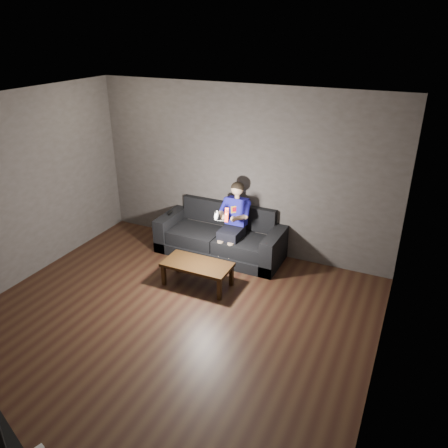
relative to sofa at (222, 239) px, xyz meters
The scene contains 10 objects.
floor 2.20m from the sofa, 85.16° to the right, with size 5.00×5.00×0.00m, color black.
back_wall 1.15m from the sofa, 60.38° to the left, with size 5.00×0.04×2.70m, color #393431.
right_wall 3.62m from the sofa, 39.03° to the right, with size 0.04×5.00×2.70m, color #393431.
ceiling 3.27m from the sofa, 85.16° to the right, with size 5.00×5.00×0.02m, color silver.
sofa is the anchor object (origin of this frame).
child 0.52m from the sofa, 10.89° to the right, with size 0.49×0.60×1.21m.
wii_remote_red 0.92m from the sofa, 57.37° to the right, with size 0.06×0.09×0.22m.
nunchuk_white 0.83m from the sofa, 73.19° to the right, with size 0.09×0.11×0.16m.
wii_remote_black 0.99m from the sofa, behind, with size 0.07×0.15×0.03m.
coffee_table 1.05m from the sofa, 84.16° to the right, with size 0.99×0.50×0.36m.
Camera 1 is at (2.59, -3.64, 3.48)m, focal length 35.00 mm.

